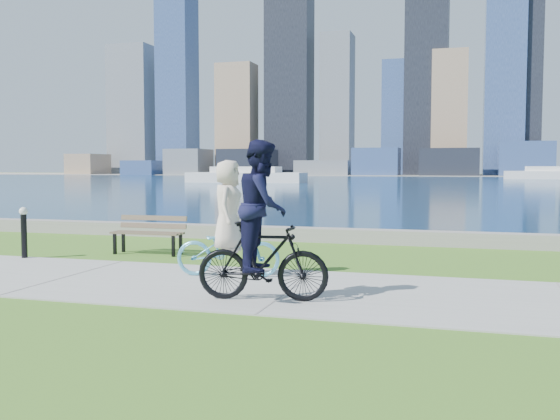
{
  "coord_description": "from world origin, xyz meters",
  "views": [
    {
      "loc": [
        2.55,
        -9.19,
        1.91
      ],
      "look_at": [
        -0.76,
        1.93,
        1.1
      ],
      "focal_mm": 40.0,
      "sensor_mm": 36.0,
      "label": 1
    }
  ],
  "objects_px": {
    "cyclist_woman": "(228,233)",
    "cyclist_man": "(263,234)",
    "park_bench": "(149,231)",
    "bollard_lamp": "(24,229)"
  },
  "relations": [
    {
      "from": "park_bench",
      "to": "cyclist_woman",
      "type": "bearing_deg",
      "value": -39.71
    },
    {
      "from": "bollard_lamp",
      "to": "cyclist_woman",
      "type": "xyz_separation_m",
      "value": [
        4.85,
        -0.83,
        0.15
      ]
    },
    {
      "from": "cyclist_woman",
      "to": "cyclist_man",
      "type": "relative_size",
      "value": 0.88
    },
    {
      "from": "cyclist_woman",
      "to": "cyclist_man",
      "type": "distance_m",
      "value": 2.08
    },
    {
      "from": "park_bench",
      "to": "bollard_lamp",
      "type": "distance_m",
      "value": 2.56
    },
    {
      "from": "bollard_lamp",
      "to": "cyclist_woman",
      "type": "distance_m",
      "value": 4.92
    },
    {
      "from": "park_bench",
      "to": "cyclist_man",
      "type": "bearing_deg",
      "value": -45.51
    },
    {
      "from": "park_bench",
      "to": "cyclist_woman",
      "type": "xyz_separation_m",
      "value": [
        2.71,
        -2.22,
        0.26
      ]
    },
    {
      "from": "bollard_lamp",
      "to": "cyclist_man",
      "type": "relative_size",
      "value": 0.47
    },
    {
      "from": "park_bench",
      "to": "bollard_lamp",
      "type": "relative_size",
      "value": 1.49
    }
  ]
}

